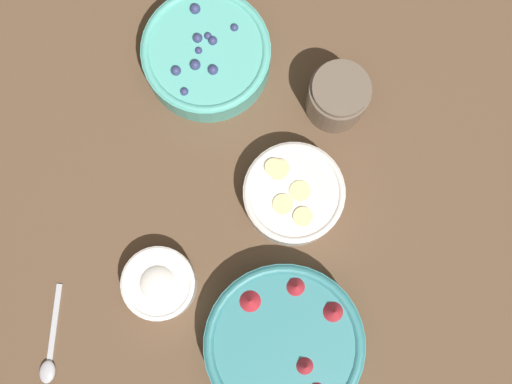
% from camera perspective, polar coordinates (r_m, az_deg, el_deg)
% --- Properties ---
extents(ground_plane, '(4.00, 4.00, 0.00)m').
position_cam_1_polar(ground_plane, '(1.03, -3.36, -2.09)').
color(ground_plane, brown).
extents(bowl_strawberries, '(0.22, 0.22, 0.08)m').
position_cam_1_polar(bowl_strawberries, '(0.99, 2.28, -12.04)').
color(bowl_strawberries, teal).
rests_on(bowl_strawberries, ground_plane).
extents(bowl_blueberries, '(0.19, 0.19, 0.06)m').
position_cam_1_polar(bowl_blueberries, '(1.05, -3.98, 10.90)').
color(bowl_blueberries, '#56B7A8').
rests_on(bowl_blueberries, ground_plane).
extents(bowl_bananas, '(0.14, 0.14, 0.05)m').
position_cam_1_polar(bowl_bananas, '(1.00, 3.01, -0.16)').
color(bowl_bananas, silver).
rests_on(bowl_bananas, ground_plane).
extents(bowl_cream, '(0.10, 0.10, 0.05)m').
position_cam_1_polar(bowl_cream, '(1.00, -7.78, -7.27)').
color(bowl_cream, white).
rests_on(bowl_cream, ground_plane).
extents(jar_chocolate, '(0.09, 0.09, 0.09)m').
position_cam_1_polar(jar_chocolate, '(1.02, 6.53, 7.54)').
color(jar_chocolate, brown).
rests_on(jar_chocolate, ground_plane).
extents(spoon, '(0.14, 0.04, 0.01)m').
position_cam_1_polar(spoon, '(1.06, -16.15, -12.26)').
color(spoon, '#B2B2B7').
rests_on(spoon, ground_plane).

